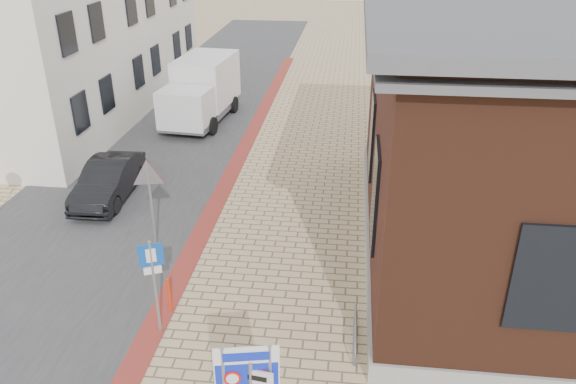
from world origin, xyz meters
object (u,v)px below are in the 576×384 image
at_px(sedan, 109,180).
at_px(parking_sign, 153,272).
at_px(bollard, 169,295).
at_px(box_truck, 202,90).

height_order(sedan, parking_sign, parking_sign).
xyz_separation_m(sedan, bollard, (3.86, -5.68, -0.20)).
distance_m(sedan, bollard, 6.87).
relative_size(parking_sign, bollard, 2.67).
bearing_deg(bollard, box_truck, 101.11).
bearing_deg(parking_sign, box_truck, 76.97).
xyz_separation_m(sedan, box_truck, (1.13, 8.26, 0.82)).
distance_m(parking_sign, bollard, 1.43).
bearing_deg(bollard, parking_sign, -90.00).
distance_m(sedan, box_truck, 8.37).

